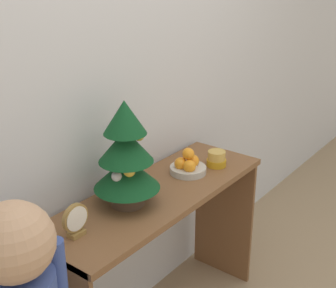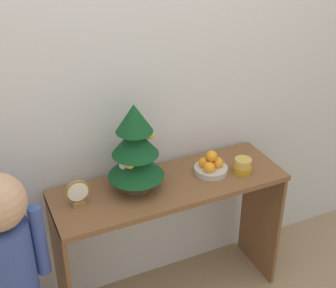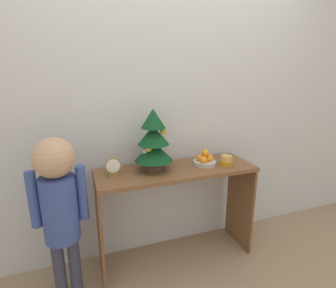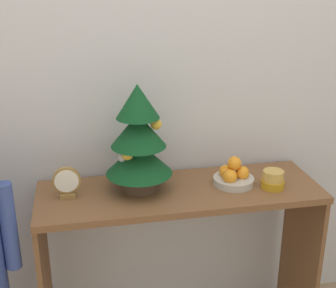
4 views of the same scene
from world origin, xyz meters
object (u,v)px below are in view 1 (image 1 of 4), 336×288
Objects in this scene: fruit_bowl at (188,166)px; desk_clock at (76,221)px; singing_bowl at (217,159)px; mini_tree at (126,155)px.

desk_clock is at bearing 179.03° from fruit_bowl.
singing_bowl is (0.16, -0.07, -0.00)m from fruit_bowl.
mini_tree reaches higher than fruit_bowl.
fruit_bowl is 1.80× the size of singing_bowl.
singing_bowl is 0.74× the size of desk_clock.
fruit_bowl reaches higher than singing_bowl.
mini_tree reaches higher than desk_clock.
mini_tree is 3.43× the size of desk_clock.
fruit_bowl is (0.42, -0.03, -0.19)m from mini_tree.
mini_tree reaches higher than singing_bowl.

